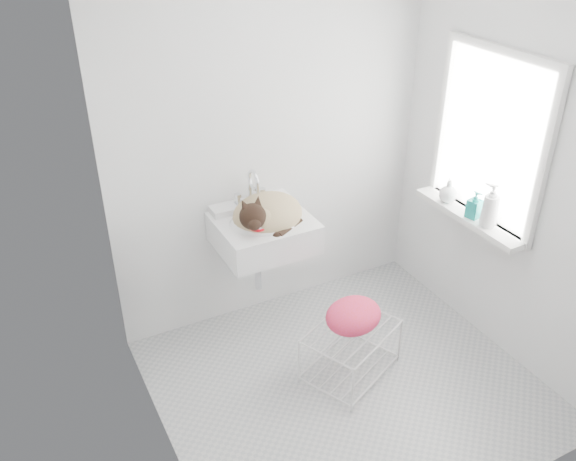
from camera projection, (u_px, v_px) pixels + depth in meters
name	position (u px, v px, depth m)	size (l,w,h in m)	color
floor	(346.00, 384.00, 3.76)	(2.20, 2.00, 0.02)	#B3B3B3
back_wall	(272.00, 141.00, 3.90)	(2.20, 0.02, 2.50)	silver
right_wall	(515.00, 165.00, 3.57)	(0.02, 2.00, 2.50)	silver
left_wall	(148.00, 258.00, 2.69)	(0.02, 2.00, 2.50)	silver
window_glass	(491.00, 138.00, 3.67)	(0.01, 0.80, 1.00)	white
window_frame	(489.00, 139.00, 3.66)	(0.04, 0.90, 1.10)	white
windowsill	(469.00, 217.00, 3.90)	(0.16, 0.88, 0.04)	white
sink	(263.00, 220.00, 3.82)	(0.60, 0.52, 0.24)	white
faucet	(251.00, 188.00, 3.89)	(0.22, 0.15, 0.22)	silver
cat	(266.00, 215.00, 3.79)	(0.53, 0.47, 0.30)	#A18A57
wire_rack	(350.00, 353.00, 3.78)	(0.56, 0.39, 0.33)	silver
towel	(353.00, 322.00, 3.71)	(0.38, 0.27, 0.16)	red
bottle_a	(487.00, 226.00, 3.75)	(0.09, 0.09, 0.24)	white
bottle_b	(473.00, 217.00, 3.85)	(0.08, 0.08, 0.18)	#128981
bottle_c	(447.00, 201.00, 4.04)	(0.12, 0.12, 0.15)	white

